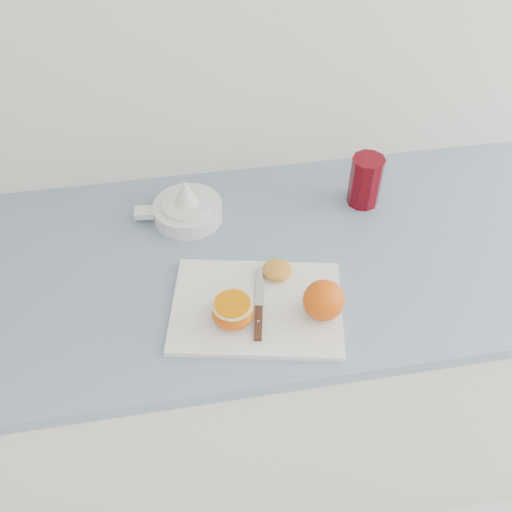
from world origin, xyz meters
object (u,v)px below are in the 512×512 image
object	(u,v)px
counter	(281,366)
half_orange	(233,311)
citrus_juicer	(187,208)
cutting_board	(257,307)
red_tumbler	(365,183)

from	to	relation	value
counter	half_orange	xyz separation A→B (m)	(-0.14, -0.17, 0.48)
half_orange	citrus_juicer	distance (m)	0.32
cutting_board	half_orange	distance (m)	0.06
citrus_juicer	red_tumbler	xyz separation A→B (m)	(0.41, -0.01, 0.03)
cutting_board	red_tumbler	size ratio (longest dim) A/B	2.69
counter	half_orange	distance (m)	0.53
cutting_board	counter	bearing A→B (deg)	57.77
counter	half_orange	world-z (taller)	half_orange
half_orange	red_tumbler	distance (m)	0.46
counter	cutting_board	size ratio (longest dim) A/B	7.47
citrus_juicer	half_orange	bearing A→B (deg)	-79.13
half_orange	citrus_juicer	size ratio (longest dim) A/B	0.40
cutting_board	citrus_juicer	bearing A→B (deg)	111.00
cutting_board	half_orange	bearing A→B (deg)	-151.25
half_orange	red_tumbler	bearing A→B (deg)	41.19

